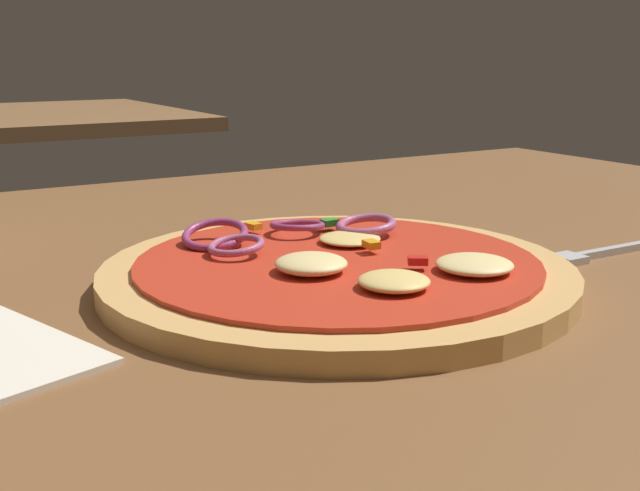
# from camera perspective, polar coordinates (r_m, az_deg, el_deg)

# --- Properties ---
(dining_table) EXTENTS (1.23, 0.85, 0.03)m
(dining_table) POSITION_cam_1_polar(r_m,az_deg,el_deg) (0.47, -4.28, -5.03)
(dining_table) COLOR brown
(dining_table) RESTS_ON ground
(pizza) EXTENTS (0.28, 0.28, 0.03)m
(pizza) POSITION_cam_1_polar(r_m,az_deg,el_deg) (0.48, 1.27, -1.84)
(pizza) COLOR tan
(pizza) RESTS_ON dining_table
(fork) EXTENTS (0.18, 0.02, 0.00)m
(fork) POSITION_cam_1_polar(r_m,az_deg,el_deg) (0.58, 20.00, -0.36)
(fork) COLOR silver
(fork) RESTS_ON dining_table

